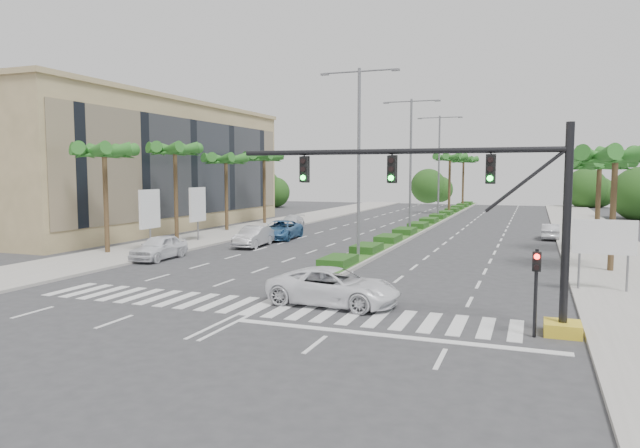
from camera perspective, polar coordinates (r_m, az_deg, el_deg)
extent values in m
plane|color=#333335|center=(23.85, -6.05, -8.26)|extent=(160.00, 160.00, 0.00)
cube|color=gray|center=(41.34, 27.08, -2.97)|extent=(6.00, 120.00, 0.15)
cube|color=gray|center=(48.43, -11.50, -1.39)|extent=(6.00, 120.00, 0.15)
cube|color=gray|center=(66.75, 11.57, 0.41)|extent=(2.20, 75.00, 0.20)
cube|color=#2E5A1F|center=(66.74, 11.57, 0.52)|extent=(1.80, 75.00, 0.04)
cube|color=tan|center=(59.25, -17.40, 5.40)|extent=(12.00, 36.00, 12.00)
cube|color=gold|center=(21.40, 23.09, -9.60)|extent=(1.20, 1.20, 0.45)
cylinder|color=black|center=(20.81, 23.43, -0.30)|extent=(0.28, 0.28, 7.00)
cylinder|color=black|center=(21.30, 7.23, 7.21)|extent=(12.00, 0.20, 0.20)
cylinder|color=black|center=(20.71, 19.70, 3.96)|extent=(2.53, 0.12, 2.15)
cube|color=black|center=(20.75, 16.69, 5.29)|extent=(0.32, 0.24, 1.00)
cylinder|color=#19E533|center=(20.61, 16.64, 4.41)|extent=(0.20, 0.06, 0.20)
cube|color=black|center=(21.29, 7.21, 5.46)|extent=(0.32, 0.24, 1.00)
cylinder|color=#19E533|center=(21.15, 7.11, 4.60)|extent=(0.20, 0.06, 0.20)
cube|color=black|center=(22.37, -1.59, 5.48)|extent=(0.32, 0.24, 1.00)
cylinder|color=#19E533|center=(22.24, -1.72, 4.66)|extent=(0.20, 0.06, 0.20)
cylinder|color=black|center=(20.50, 20.76, -6.50)|extent=(0.12, 0.12, 3.00)
cube|color=black|center=(20.17, 20.86, -3.52)|extent=(0.28, 0.22, 0.65)
cylinder|color=red|center=(20.01, 20.87, -3.06)|extent=(0.18, 0.05, 0.18)
cylinder|color=slate|center=(29.07, 24.50, -3.46)|extent=(0.10, 0.10, 2.80)
cylinder|color=slate|center=(29.28, 28.41, -3.56)|extent=(0.10, 0.10, 2.80)
cube|color=#0C6638|center=(29.01, 26.56, -1.17)|extent=(2.60, 0.08, 1.50)
cube|color=white|center=(28.96, 26.57, -1.18)|extent=(2.70, 0.02, 1.60)
cylinder|color=slate|center=(41.35, -16.61, -0.77)|extent=(0.12, 0.12, 2.80)
cube|color=white|center=(41.22, -16.67, 1.45)|extent=(0.18, 2.10, 2.70)
cube|color=#D8594C|center=(41.22, -16.67, 1.45)|extent=(0.12, 2.00, 2.60)
cylinder|color=slate|center=(46.24, -12.11, -0.06)|extent=(0.12, 0.12, 2.80)
cube|color=white|center=(46.12, -12.15, 1.92)|extent=(0.18, 2.10, 2.70)
cube|color=#D8594C|center=(46.12, -12.15, 1.92)|extent=(0.12, 2.00, 2.60)
cylinder|color=brown|center=(40.91, -20.62, 2.01)|extent=(0.32, 0.32, 7.00)
sphere|color=brown|center=(40.88, -20.77, 6.77)|extent=(0.70, 0.70, 0.70)
cone|color=#266620|center=(40.16, -19.58, 6.70)|extent=(0.90, 3.62, 1.50)
cone|color=#266620|center=(41.09, -19.25, 6.67)|extent=(3.39, 2.96, 1.50)
cone|color=#266620|center=(41.85, -20.04, 6.61)|extent=(3.73, 1.68, 1.50)
cone|color=#266620|center=(41.90, -21.36, 6.57)|extent=(2.38, 3.65, 1.50)
cone|color=#266620|center=(41.19, -22.25, 6.57)|extent=(2.38, 3.65, 1.50)
cone|color=#266620|center=(40.25, -22.04, 6.62)|extent=(3.73, 1.68, 1.50)
cone|color=#266620|center=(39.78, -20.84, 6.68)|extent=(3.39, 2.96, 1.50)
cylinder|color=brown|center=(47.20, -14.21, 2.80)|extent=(0.32, 0.32, 7.40)
sphere|color=brown|center=(47.20, -14.31, 7.17)|extent=(0.70, 0.70, 0.70)
cone|color=#266620|center=(46.58, -13.19, 7.10)|extent=(0.90, 3.62, 1.50)
cone|color=#266620|center=(47.52, -13.03, 7.07)|extent=(3.39, 2.96, 1.50)
cone|color=#266620|center=(48.22, -13.81, 7.02)|extent=(3.73, 1.68, 1.50)
cone|color=#266620|center=(48.16, -14.95, 7.00)|extent=(2.38, 3.65, 1.50)
cone|color=#266620|center=(47.39, -15.63, 7.01)|extent=(2.38, 3.65, 1.50)
cone|color=#266620|center=(46.47, -15.32, 7.06)|extent=(3.73, 1.68, 1.50)
cone|color=#266620|center=(46.10, -14.22, 7.10)|extent=(3.39, 2.96, 1.50)
cylinder|color=brown|center=(53.97, -9.34, 2.86)|extent=(0.32, 0.32, 6.80)
sphere|color=brown|center=(53.94, -9.40, 6.36)|extent=(0.70, 0.70, 0.70)
cone|color=#266620|center=(53.40, -8.37, 6.28)|extent=(0.90, 3.62, 1.50)
cone|color=#266620|center=(54.35, -8.31, 6.26)|extent=(3.39, 2.96, 1.50)
cone|color=#266620|center=(54.99, -9.05, 6.24)|extent=(3.73, 1.68, 1.50)
cone|color=#266620|center=(54.85, -10.05, 6.22)|extent=(2.38, 3.65, 1.50)
cone|color=#266620|center=(54.03, -10.56, 6.23)|extent=(2.38, 3.65, 1.50)
cone|color=#266620|center=(53.14, -10.21, 6.26)|extent=(3.73, 1.68, 1.50)
cone|color=#266620|center=(52.85, -9.22, 6.28)|extent=(3.39, 2.96, 1.50)
cylinder|color=brown|center=(61.02, -5.59, 3.35)|extent=(0.32, 0.32, 7.20)
sphere|color=brown|center=(61.01, -5.62, 6.64)|extent=(0.70, 0.70, 0.70)
cone|color=#266620|center=(60.53, -4.67, 6.56)|extent=(0.90, 3.62, 1.50)
cone|color=#266620|center=(61.48, -4.68, 6.54)|extent=(3.39, 2.96, 1.50)
cone|color=#266620|center=(62.07, -5.38, 6.52)|extent=(3.73, 1.68, 1.50)
cone|color=#266620|center=(61.87, -6.25, 6.52)|extent=(2.38, 3.65, 1.50)
cone|color=#266620|center=(61.02, -6.65, 6.53)|extent=(2.38, 3.65, 1.50)
cone|color=#266620|center=(60.15, -6.28, 6.56)|extent=(3.73, 1.68, 1.50)
cone|color=#266620|center=(59.93, -5.39, 6.57)|extent=(3.39, 2.96, 1.50)
cylinder|color=brown|center=(35.01, 27.23, 0.87)|extent=(0.32, 0.32, 6.50)
sphere|color=brown|center=(34.95, 27.45, 6.03)|extent=(0.70, 0.70, 0.70)
cone|color=#266620|center=(35.09, 29.23, 5.78)|extent=(0.90, 3.62, 1.50)
cone|color=#266620|center=(35.88, 28.37, 5.79)|extent=(3.39, 2.96, 1.50)
cone|color=#266620|center=(35.98, 26.85, 5.85)|extent=(3.73, 1.68, 1.50)
cone|color=#266620|center=(35.32, 25.75, 5.92)|extent=(2.38, 3.65, 1.50)
cone|color=#266620|center=(34.37, 25.89, 5.95)|extent=(2.38, 3.65, 1.50)
cone|color=#266620|center=(33.85, 27.24, 5.91)|extent=(3.73, 1.68, 1.50)
cone|color=#266620|center=(34.18, 28.76, 5.84)|extent=(3.39, 2.96, 1.50)
cylinder|color=brown|center=(42.96, 26.02, 1.42)|extent=(0.32, 0.32, 6.20)
sphere|color=brown|center=(42.90, 26.18, 5.42)|extent=(0.70, 0.70, 0.70)
cone|color=#266620|center=(43.01, 27.64, 5.22)|extent=(0.90, 3.62, 1.50)
cone|color=#266620|center=(43.82, 26.97, 5.24)|extent=(3.39, 2.96, 1.50)
cone|color=#266620|center=(43.94, 25.73, 5.29)|extent=(3.73, 1.68, 1.50)
cone|color=#266620|center=(43.29, 24.81, 5.33)|extent=(2.38, 3.65, 1.50)
cone|color=#266620|center=(42.34, 24.90, 5.34)|extent=(2.38, 3.65, 1.50)
cone|color=#266620|center=(41.80, 25.98, 5.31)|extent=(3.73, 1.68, 1.50)
cone|color=#266620|center=(42.11, 27.22, 5.25)|extent=(3.39, 2.96, 1.50)
cylinder|color=brown|center=(76.44, 12.81, 3.72)|extent=(0.32, 0.32, 7.50)
sphere|color=brown|center=(76.44, 12.87, 6.46)|extent=(0.70, 0.70, 0.70)
cone|color=#266620|center=(76.30, 13.69, 6.37)|extent=(0.90, 3.62, 1.50)
cone|color=#266620|center=(77.20, 13.46, 6.36)|extent=(3.39, 2.96, 1.50)
cone|color=#266620|center=(77.54, 12.80, 6.37)|extent=(3.73, 1.68, 1.50)
cone|color=#266620|center=(77.06, 12.18, 6.39)|extent=(2.38, 3.65, 1.50)
cone|color=#266620|center=(76.11, 12.08, 6.41)|extent=(2.38, 3.65, 1.50)
cone|color=#266620|center=(75.41, 12.57, 6.41)|extent=(3.73, 1.68, 1.50)
cone|color=#266620|center=(75.50, 13.30, 6.39)|extent=(3.39, 2.96, 1.50)
cylinder|color=brown|center=(91.32, 14.11, 3.91)|extent=(0.32, 0.32, 7.50)
sphere|color=brown|center=(91.32, 14.16, 6.20)|extent=(0.70, 0.70, 0.70)
cone|color=#266620|center=(91.20, 14.85, 6.13)|extent=(0.90, 3.62, 1.50)
cone|color=#266620|center=(92.10, 14.65, 6.12)|extent=(3.39, 2.96, 1.50)
cone|color=#266620|center=(92.41, 14.09, 6.13)|extent=(3.73, 1.68, 1.50)
cone|color=#266620|center=(91.91, 13.58, 6.15)|extent=(2.38, 3.65, 1.50)
cone|color=#266620|center=(90.97, 13.50, 6.16)|extent=(2.38, 3.65, 1.50)
cone|color=#266620|center=(90.28, 13.93, 6.16)|extent=(3.73, 1.68, 1.50)
cone|color=#266620|center=(90.39, 14.53, 6.14)|extent=(3.39, 2.96, 1.50)
cylinder|color=slate|center=(36.25, 3.90, 5.91)|extent=(0.20, 0.20, 12.00)
cylinder|color=slate|center=(37.14, 2.12, 14.90)|extent=(2.40, 0.10, 0.10)
cylinder|color=slate|center=(36.46, 5.83, 15.06)|extent=(2.40, 0.10, 0.10)
cube|color=slate|center=(37.49, 0.47, 14.73)|extent=(0.50, 0.25, 0.12)
cube|color=slate|center=(36.19, 7.57, 15.04)|extent=(0.50, 0.25, 0.12)
cylinder|color=slate|center=(51.77, 9.04, 5.64)|extent=(0.20, 0.20, 12.00)
cylinder|color=slate|center=(52.40, 7.82, 12.01)|extent=(2.40, 0.10, 0.10)
cylinder|color=slate|center=(51.92, 10.46, 12.04)|extent=(2.40, 0.10, 0.10)
cube|color=slate|center=(52.65, 6.63, 11.94)|extent=(0.50, 0.25, 0.12)
cube|color=slate|center=(51.73, 11.69, 11.99)|extent=(0.50, 0.25, 0.12)
cylinder|color=slate|center=(67.52, 11.80, 5.48)|extent=(0.20, 0.20, 12.00)
cylinder|color=slate|center=(68.00, 10.88, 10.39)|extent=(2.40, 0.10, 0.10)
cylinder|color=slate|center=(67.63, 12.91, 10.38)|extent=(2.40, 0.10, 0.10)
cube|color=slate|center=(68.20, 9.95, 10.34)|extent=(0.50, 0.25, 0.12)
cube|color=slate|center=(67.49, 13.85, 10.33)|extent=(0.50, 0.25, 0.12)
imported|color=white|center=(37.67, -15.79, -2.26)|extent=(2.05, 4.66, 1.56)
imported|color=silver|center=(42.74, -6.67, -1.26)|extent=(1.93, 4.71, 1.52)
imported|color=#2F5E91|center=(47.29, -3.98, -0.60)|extent=(3.10, 5.79, 1.55)
imported|color=silver|center=(55.94, -2.88, 0.17)|extent=(2.39, 4.68, 1.30)
imported|color=white|center=(23.95, 1.39, -6.28)|extent=(5.74, 2.95, 1.55)
imported|color=silver|center=(50.93, 22.06, -0.70)|extent=(1.45, 3.94, 1.29)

